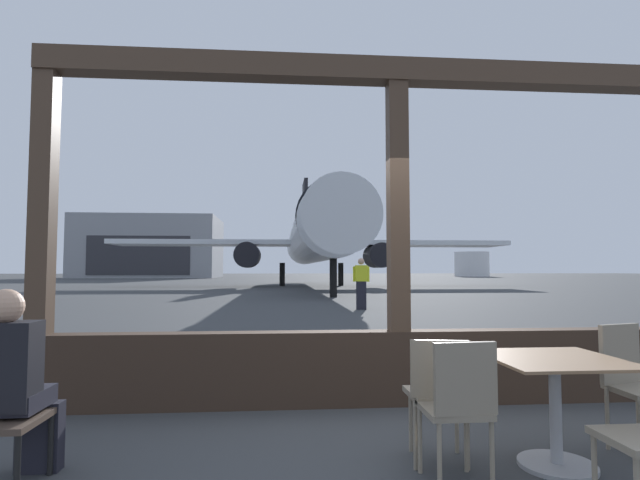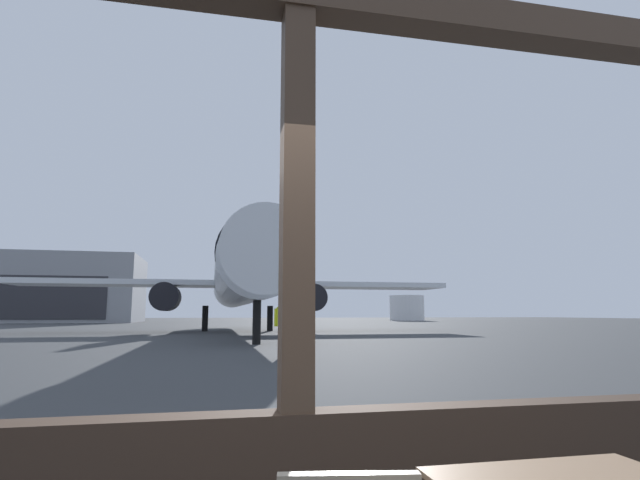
{
  "view_description": "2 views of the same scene",
  "coord_description": "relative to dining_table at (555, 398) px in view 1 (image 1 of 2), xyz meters",
  "views": [
    {
      "loc": [
        -1.21,
        -4.96,
        1.36
      ],
      "look_at": [
        0.58,
        16.98,
        2.68
      ],
      "focal_mm": 27.53,
      "sensor_mm": 36.0,
      "label": 1
    },
    {
      "loc": [
        -0.5,
        -3.06,
        1.32
      ],
      "look_at": [
        3.72,
        16.67,
        4.29
      ],
      "focal_mm": 27.96,
      "sensor_mm": 36.0,
      "label": 2
    }
  ],
  "objects": [
    {
      "name": "airplane",
      "position": [
        0.67,
        33.31,
        3.24
      ],
      "size": [
        30.85,
        32.96,
        10.56
      ],
      "color": "silver",
      "rests_on": "ground"
    },
    {
      "name": "lounge_bench",
      "position": [
        -3.64,
        -0.06,
        -0.09
      ],
      "size": [
        0.48,
        0.48,
        0.44
      ],
      "color": "#47382D",
      "rests_on": "ground"
    },
    {
      "name": "seated_passenger",
      "position": [
        -3.62,
        0.01,
        0.2
      ],
      "size": [
        0.45,
        0.45,
        1.24
      ],
      "color": "black",
      "rests_on": "ground"
    },
    {
      "name": "window_frame",
      "position": [
        -0.7,
        1.64,
        0.76
      ],
      "size": [
        7.26,
        0.24,
        3.56
      ],
      "color": "#38281E",
      "rests_on": "ground"
    },
    {
      "name": "fuel_storage_tank",
      "position": [
        33.99,
        86.14,
        1.83
      ],
      "size": [
        6.32,
        6.32,
        4.59
      ],
      "primitive_type": "cylinder",
      "color": "white",
      "rests_on": "ground"
    },
    {
      "name": "ground_plane",
      "position": [
        -0.7,
        41.64,
        -0.47
      ],
      "size": [
        220.0,
        220.0,
        0.0
      ],
      "primitive_type": "plane",
      "color": "#383A3D"
    },
    {
      "name": "cafe_chair_aisle_right",
      "position": [
        0.76,
        0.26,
        0.08
      ],
      "size": [
        0.48,
        0.48,
        0.93
      ],
      "color": "gray",
      "rests_on": "ground"
    },
    {
      "name": "dining_table",
      "position": [
        0.0,
        0.0,
        0.0
      ],
      "size": [
        0.88,
        0.88,
        0.75
      ],
      "color": "#8C6B4C",
      "rests_on": "ground"
    },
    {
      "name": "cafe_chair_window_right",
      "position": [
        -0.78,
        -0.26,
        0.07
      ],
      "size": [
        0.41,
        0.41,
        0.92
      ],
      "color": "gray",
      "rests_on": "ground"
    },
    {
      "name": "cafe_chair_aisle_left",
      "position": [
        -0.8,
        0.1,
        0.07
      ],
      "size": [
        0.44,
        0.44,
        0.88
      ],
      "color": "gray",
      "rests_on": "ground"
    },
    {
      "name": "distant_hangar",
      "position": [
        -22.88,
        78.78,
        4.41
      ],
      "size": [
        21.52,
        14.84,
        9.77
      ],
      "color": "gray",
      "rests_on": "ground"
    },
    {
      "name": "ground_crew_worker",
      "position": [
        0.84,
        13.2,
        0.43
      ],
      "size": [
        0.54,
        0.25,
        1.74
      ],
      "color": "black",
      "rests_on": "ground"
    }
  ]
}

